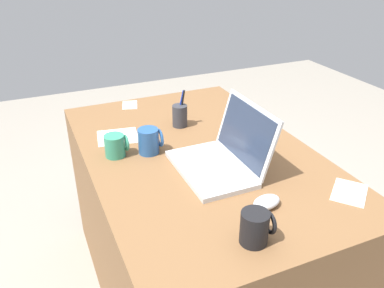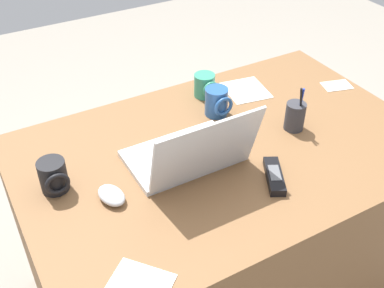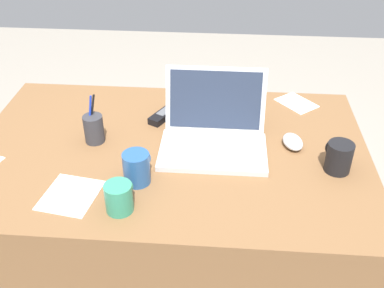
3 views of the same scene
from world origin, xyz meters
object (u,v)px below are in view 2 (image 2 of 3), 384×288
computer_mouse (111,195)px  coffee_mug_tall (54,176)px  laptop (190,153)px  pen_holder (295,116)px  coffee_mug_spare (217,102)px  coffee_mug_white (205,86)px  cordless_phone (274,176)px

computer_mouse → coffee_mug_tall: coffee_mug_tall is taller
coffee_mug_tall → laptop: bearing=165.8°
pen_holder → computer_mouse: bearing=1.9°
laptop → pen_holder: laptop is taller
computer_mouse → coffee_mug_spare: bearing=-167.4°
coffee_mug_white → coffee_mug_tall: size_ratio=0.91×
laptop → coffee_mug_tall: laptop is taller
coffee_mug_spare → cordless_phone: size_ratio=0.64×
laptop → computer_mouse: size_ratio=3.53×
laptop → coffee_mug_white: 0.40m
coffee_mug_tall → pen_holder: bearing=173.0°
coffee_mug_white → cordless_phone: size_ratio=0.57×
coffee_mug_white → coffee_mug_tall: bearing=20.0°
laptop → coffee_mug_tall: (0.38, -0.10, 0.00)m
coffee_mug_spare → pen_holder: bearing=132.2°
pen_holder → coffee_mug_tall: bearing=-7.0°
pen_holder → coffee_mug_white: bearing=-64.7°
computer_mouse → laptop: bearing=172.3°
computer_mouse → coffee_mug_white: size_ratio=1.10×
cordless_phone → coffee_mug_spare: bearing=-95.2°
coffee_mug_spare → cordless_phone: 0.37m
laptop → coffee_mug_white: size_ratio=3.89×
laptop → coffee_mug_white: bearing=-126.8°
coffee_mug_white → laptop: bearing=53.2°
coffee_mug_spare → pen_holder: pen_holder is taller
laptop → computer_mouse: 0.26m
coffee_mug_tall → pen_holder: 0.78m
coffee_mug_white → coffee_mug_spare: bearing=78.2°
cordless_phone → pen_holder: bearing=-140.7°
cordless_phone → pen_holder: pen_holder is taller
coffee_mug_white → coffee_mug_tall: (0.62, 0.23, 0.01)m
laptop → pen_holder: size_ratio=2.05×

